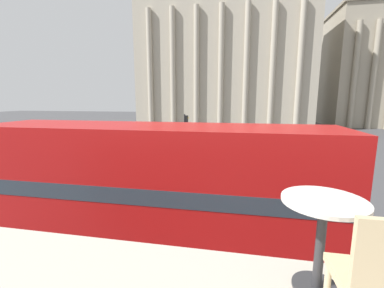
{
  "coord_description": "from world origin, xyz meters",
  "views": [
    {
      "loc": [
        0.35,
        -2.27,
        5.16
      ],
      "look_at": [
        -3.06,
        15.4,
        2.02
      ],
      "focal_mm": 24.0,
      "sensor_mm": 36.0,
      "label": 1
    }
  ],
  "objects_px": {
    "double_decker_bus": "(156,189)",
    "traffic_light_near": "(130,151)",
    "cafe_dining_table": "(322,224)",
    "plaza_building_left": "(224,63)",
    "cafe_chair_0": "(381,282)",
    "traffic_light_mid": "(186,130)",
    "pedestrian_black": "(263,138)",
    "pedestrian_red": "(229,132)"
  },
  "relations": [
    {
      "from": "cafe_dining_table",
      "to": "traffic_light_mid",
      "type": "relative_size",
      "value": 0.19
    },
    {
      "from": "cafe_dining_table",
      "to": "traffic_light_near",
      "type": "bearing_deg",
      "value": 120.93
    },
    {
      "from": "pedestrian_black",
      "to": "traffic_light_mid",
      "type": "bearing_deg",
      "value": -71.18
    },
    {
      "from": "cafe_dining_table",
      "to": "pedestrian_black",
      "type": "height_order",
      "value": "cafe_dining_table"
    },
    {
      "from": "pedestrian_black",
      "to": "traffic_light_near",
      "type": "bearing_deg",
      "value": -57.23
    },
    {
      "from": "traffic_light_near",
      "to": "pedestrian_black",
      "type": "xyz_separation_m",
      "value": [
        8.33,
        16.59,
        -1.44
      ]
    },
    {
      "from": "traffic_light_near",
      "to": "cafe_chair_0",
      "type": "bearing_deg",
      "value": -59.87
    },
    {
      "from": "pedestrian_black",
      "to": "pedestrian_red",
      "type": "height_order",
      "value": "pedestrian_red"
    },
    {
      "from": "pedestrian_black",
      "to": "pedestrian_red",
      "type": "relative_size",
      "value": 0.99
    },
    {
      "from": "cafe_dining_table",
      "to": "plaza_building_left",
      "type": "xyz_separation_m",
      "value": [
        -4.24,
        49.98,
        7.89
      ]
    },
    {
      "from": "cafe_chair_0",
      "to": "traffic_light_mid",
      "type": "height_order",
      "value": "cafe_chair_0"
    },
    {
      "from": "double_decker_bus",
      "to": "pedestrian_black",
      "type": "xyz_separation_m",
      "value": [
        4.96,
        22.17,
        -1.5
      ]
    },
    {
      "from": "double_decker_bus",
      "to": "traffic_light_near",
      "type": "height_order",
      "value": "double_decker_bus"
    },
    {
      "from": "cafe_dining_table",
      "to": "pedestrian_red",
      "type": "height_order",
      "value": "cafe_dining_table"
    },
    {
      "from": "cafe_dining_table",
      "to": "pedestrian_black",
      "type": "bearing_deg",
      "value": 86.17
    },
    {
      "from": "double_decker_bus",
      "to": "pedestrian_red",
      "type": "relative_size",
      "value": 6.41
    },
    {
      "from": "double_decker_bus",
      "to": "cafe_dining_table",
      "type": "relative_size",
      "value": 14.59
    },
    {
      "from": "cafe_chair_0",
      "to": "traffic_light_mid",
      "type": "relative_size",
      "value": 0.23
    },
    {
      "from": "cafe_dining_table",
      "to": "traffic_light_mid",
      "type": "xyz_separation_m",
      "value": [
        -5.24,
        19.17,
        -1.69
      ]
    },
    {
      "from": "cafe_chair_0",
      "to": "pedestrian_black",
      "type": "bearing_deg",
      "value": 84.43
    },
    {
      "from": "traffic_light_mid",
      "to": "plaza_building_left",
      "type": "bearing_deg",
      "value": 88.13
    },
    {
      "from": "cafe_chair_0",
      "to": "plaza_building_left",
      "type": "xyz_separation_m",
      "value": [
        -4.37,
        50.55,
        7.91
      ]
    },
    {
      "from": "double_decker_bus",
      "to": "traffic_light_mid",
      "type": "distance_m",
      "value": 14.07
    },
    {
      "from": "cafe_dining_table",
      "to": "traffic_light_mid",
      "type": "height_order",
      "value": "cafe_dining_table"
    },
    {
      "from": "traffic_light_mid",
      "to": "cafe_dining_table",
      "type": "bearing_deg",
      "value": -74.7
    },
    {
      "from": "plaza_building_left",
      "to": "pedestrian_red",
      "type": "distance_m",
      "value": 21.59
    },
    {
      "from": "pedestrian_black",
      "to": "pedestrian_red",
      "type": "bearing_deg",
      "value": -166.89
    },
    {
      "from": "plaza_building_left",
      "to": "traffic_light_mid",
      "type": "height_order",
      "value": "plaza_building_left"
    },
    {
      "from": "traffic_light_mid",
      "to": "pedestrian_black",
      "type": "height_order",
      "value": "traffic_light_mid"
    },
    {
      "from": "cafe_dining_table",
      "to": "pedestrian_red",
      "type": "bearing_deg",
      "value": 93.93
    },
    {
      "from": "traffic_light_near",
      "to": "pedestrian_black",
      "type": "distance_m",
      "value": 18.62
    },
    {
      "from": "plaza_building_left",
      "to": "pedestrian_black",
      "type": "distance_m",
      "value": 25.9
    },
    {
      "from": "cafe_dining_table",
      "to": "cafe_chair_0",
      "type": "xyz_separation_m",
      "value": [
        0.13,
        -0.57,
        -0.02
      ]
    },
    {
      "from": "traffic_light_near",
      "to": "traffic_light_mid",
      "type": "bearing_deg",
      "value": 81.48
    },
    {
      "from": "double_decker_bus",
      "to": "cafe_chair_0",
      "type": "height_order",
      "value": "cafe_chair_0"
    },
    {
      "from": "cafe_chair_0",
      "to": "plaza_building_left",
      "type": "distance_m",
      "value": 51.35
    },
    {
      "from": "traffic_light_mid",
      "to": "pedestrian_black",
      "type": "xyz_separation_m",
      "value": [
        7.08,
        8.26,
        -1.61
      ]
    },
    {
      "from": "plaza_building_left",
      "to": "pedestrian_black",
      "type": "height_order",
      "value": "plaza_building_left"
    },
    {
      "from": "traffic_light_near",
      "to": "pedestrian_black",
      "type": "bearing_deg",
      "value": 63.34
    },
    {
      "from": "traffic_light_near",
      "to": "pedestrian_red",
      "type": "bearing_deg",
      "value": 78.26
    },
    {
      "from": "cafe_dining_table",
      "to": "plaza_building_left",
      "type": "height_order",
      "value": "plaza_building_left"
    },
    {
      "from": "cafe_chair_0",
      "to": "pedestrian_red",
      "type": "height_order",
      "value": "cafe_chair_0"
    }
  ]
}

